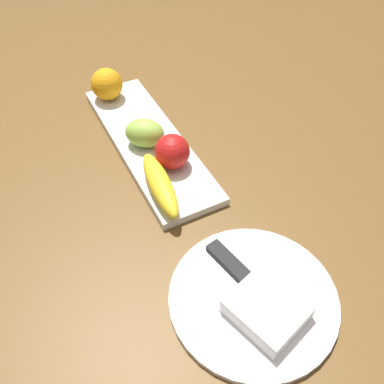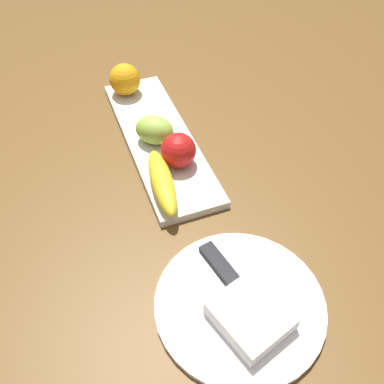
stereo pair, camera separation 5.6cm
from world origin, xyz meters
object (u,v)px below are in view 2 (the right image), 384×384
at_px(banana, 162,182).
at_px(orange_near_apple, 125,79).
at_px(folded_napkin, 250,316).
at_px(grape_bunch, 155,130).
at_px(fruit_tray, 158,139).
at_px(apple, 178,150).
at_px(dinner_plate, 240,303).
at_px(knife, 226,273).

bearing_deg(banana, orange_near_apple, -176.83).
bearing_deg(folded_napkin, grape_bunch, -178.56).
distance_m(fruit_tray, banana, 0.16).
bearing_deg(fruit_tray, grape_bunch, -36.37).
relative_size(apple, banana, 0.40).
bearing_deg(fruit_tray, dinner_plate, -0.00).
relative_size(fruit_tray, apple, 6.60).
xyz_separation_m(apple, folded_napkin, (0.34, -0.01, -0.03)).
xyz_separation_m(dinner_plate, knife, (-0.05, -0.00, 0.01)).
xyz_separation_m(fruit_tray, orange_near_apple, (-0.18, -0.02, 0.04)).
xyz_separation_m(apple, banana, (0.06, -0.05, -0.01)).
distance_m(apple, grape_bunch, 0.09).
xyz_separation_m(fruit_tray, apple, (0.10, 0.01, 0.04)).
relative_size(banana, dinner_plate, 0.66).
bearing_deg(apple, grape_bunch, -164.20).
distance_m(grape_bunch, dinner_plate, 0.40).
xyz_separation_m(apple, grape_bunch, (-0.08, -0.02, -0.01)).
xyz_separation_m(banana, dinner_plate, (0.26, 0.04, -0.03)).
height_order(fruit_tray, grape_bunch, grape_bunch).
xyz_separation_m(orange_near_apple, dinner_plate, (0.59, 0.02, -0.05)).
bearing_deg(grape_bunch, apple, 15.80).
bearing_deg(dinner_plate, knife, -178.90).
relative_size(banana, grape_bunch, 2.11).
xyz_separation_m(banana, folded_napkin, (0.29, 0.04, -0.01)).
relative_size(apple, folded_napkin, 0.68).
xyz_separation_m(fruit_tray, grape_bunch, (0.01, -0.01, 0.04)).
distance_m(orange_near_apple, grape_bunch, 0.20).
bearing_deg(banana, dinner_plate, 14.56).
height_order(grape_bunch, knife, grape_bunch).
height_order(dinner_plate, knife, knife).
bearing_deg(folded_napkin, knife, -179.33).
height_order(fruit_tray, dinner_plate, fruit_tray).
xyz_separation_m(banana, knife, (0.21, 0.04, -0.02)).
height_order(fruit_tray, knife, knife).
height_order(banana, grape_bunch, grape_bunch).
height_order(banana, knife, banana).
distance_m(fruit_tray, grape_bunch, 0.04).
bearing_deg(apple, fruit_tray, -172.62).
distance_m(grape_bunch, knife, 0.35).
bearing_deg(grape_bunch, dinner_plate, 1.55).
bearing_deg(orange_near_apple, grape_bunch, 3.56).
bearing_deg(folded_napkin, fruit_tray, -180.00).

